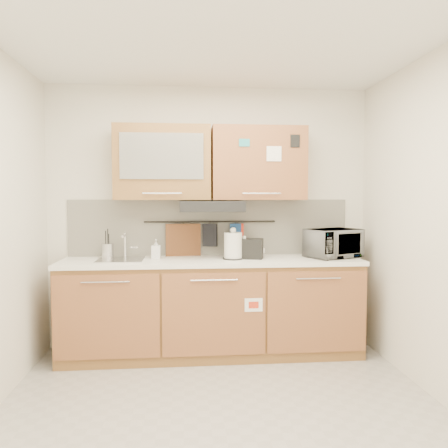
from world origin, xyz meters
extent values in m
plane|color=#9E9993|center=(0.00, 0.00, 0.00)|extent=(3.20, 3.20, 0.00)
plane|color=white|center=(0.00, 0.00, 2.60)|extent=(3.20, 3.20, 0.00)
plane|color=silver|center=(0.00, 1.50, 1.30)|extent=(3.20, 0.00, 3.20)
cube|color=olive|center=(0.00, 1.20, 0.44)|extent=(2.80, 0.60, 0.88)
cube|color=black|center=(0.00, 1.20, 0.05)|extent=(2.80, 0.54, 0.10)
cube|color=#995D36|center=(-0.93, 0.89, 0.47)|extent=(0.91, 0.02, 0.74)
cylinder|color=silver|center=(-0.93, 0.86, 0.78)|extent=(0.41, 0.01, 0.01)
cube|color=#995D36|center=(0.00, 0.89, 0.47)|extent=(0.91, 0.02, 0.74)
cylinder|color=silver|center=(0.00, 0.86, 0.78)|extent=(0.41, 0.01, 0.01)
cube|color=#995D36|center=(0.93, 0.89, 0.47)|extent=(0.91, 0.02, 0.74)
cylinder|color=silver|center=(0.93, 0.86, 0.78)|extent=(0.41, 0.01, 0.01)
cube|color=white|center=(0.00, 1.19, 0.90)|extent=(2.82, 0.62, 0.04)
cube|color=silver|center=(0.00, 1.49, 1.20)|extent=(2.80, 0.02, 0.56)
cube|color=olive|center=(-0.46, 1.32, 1.83)|extent=(0.90, 0.35, 0.70)
cube|color=silver|center=(-0.46, 1.14, 1.88)|extent=(0.76, 0.02, 0.42)
cube|color=#995D36|center=(0.46, 1.32, 1.83)|extent=(0.90, 0.35, 0.70)
cube|color=white|center=(0.58, 1.14, 1.91)|extent=(0.14, 0.00, 0.14)
cube|color=black|center=(0.00, 1.25, 1.42)|extent=(0.60, 0.46, 0.10)
cube|color=silver|center=(-0.85, 1.20, 0.92)|extent=(0.42, 0.40, 0.03)
cylinder|color=silver|center=(-0.83, 1.36, 1.04)|extent=(0.03, 0.03, 0.24)
cylinder|color=silver|center=(-0.83, 1.28, 1.14)|extent=(0.02, 0.18, 0.02)
cylinder|color=black|center=(0.00, 1.45, 1.26)|extent=(1.30, 0.02, 0.02)
cylinder|color=#B8B7BC|center=(-0.99, 1.31, 0.99)|extent=(0.14, 0.14, 0.14)
cylinder|color=black|center=(-1.01, 1.32, 1.05)|extent=(0.01, 0.01, 0.27)
cylinder|color=black|center=(-0.97, 1.30, 1.04)|extent=(0.01, 0.01, 0.24)
cylinder|color=black|center=(-0.99, 1.33, 1.06)|extent=(0.01, 0.01, 0.29)
cylinder|color=black|center=(-1.00, 1.30, 1.02)|extent=(0.01, 0.01, 0.21)
cylinder|color=silver|center=(0.20, 1.17, 1.05)|extent=(0.19, 0.19, 0.25)
sphere|color=silver|center=(0.20, 1.17, 1.19)|extent=(0.06, 0.06, 0.06)
cube|color=silver|center=(0.31, 1.19, 1.06)|extent=(0.03, 0.04, 0.16)
cylinder|color=black|center=(0.20, 1.17, 0.93)|extent=(0.19, 0.19, 0.01)
cube|color=black|center=(0.36, 1.20, 1.02)|extent=(0.29, 0.22, 0.19)
cube|color=black|center=(0.31, 1.21, 1.10)|extent=(0.10, 0.13, 0.01)
cube|color=black|center=(0.40, 1.18, 1.10)|extent=(0.10, 0.13, 0.01)
imported|color=#999999|center=(1.18, 1.21, 1.06)|extent=(0.59, 0.52, 0.28)
imported|color=#999999|center=(-0.53, 1.28, 1.01)|extent=(0.08, 0.09, 0.19)
cube|color=brown|center=(-0.27, 1.44, 1.03)|extent=(0.35, 0.06, 0.43)
cube|color=navy|center=(0.25, 1.44, 1.15)|extent=(0.11, 0.03, 0.19)
cube|color=black|center=(0.00, 1.44, 1.13)|extent=(0.15, 0.09, 0.23)
cube|color=red|center=(0.27, 1.44, 1.16)|extent=(0.13, 0.03, 0.16)
camera|label=1|loc=(-0.25, -2.90, 1.50)|focal=35.00mm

